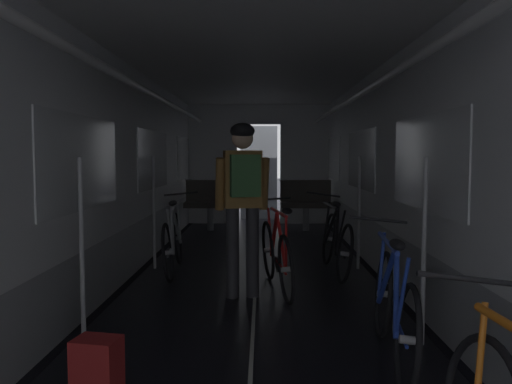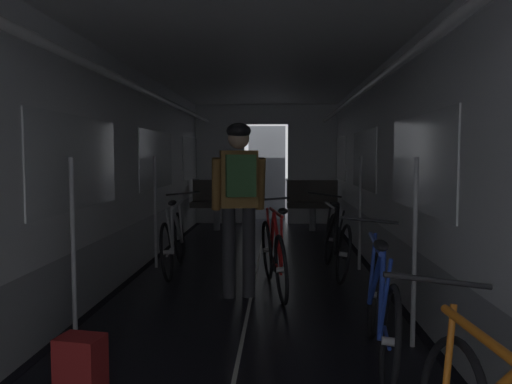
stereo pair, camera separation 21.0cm
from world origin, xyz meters
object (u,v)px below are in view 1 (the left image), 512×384
bicycle_silver (173,241)px  person_cyclist_aisle (243,190)px  bicycle_red_in_aisle (277,254)px  backpack_on_floor (97,366)px  bench_seat_far_right (306,200)px  bench_seat_far_left (211,200)px  bicycle_blue (393,307)px  bicycle_black (336,242)px

bicycle_silver → person_cyclist_aisle: person_cyclist_aisle is taller
bicycle_red_in_aisle → person_cyclist_aisle: bearing=-141.7°
bicycle_red_in_aisle → backpack_on_floor: (-1.12, -2.38, -0.21)m
bicycle_silver → backpack_on_floor: size_ratio=4.98×
bench_seat_far_right → person_cyclist_aisle: size_ratio=0.57×
bench_seat_far_left → person_cyclist_aisle: (0.79, -4.70, 0.50)m
bench_seat_far_left → bicycle_silver: 3.61m
bicycle_blue → bench_seat_far_left: bearing=106.5°
bicycle_red_in_aisle → bench_seat_far_left: bearing=104.3°
bicycle_black → backpack_on_floor: (-1.86, -3.20, -0.21)m
bench_seat_far_left → bicycle_silver: size_ratio=0.58×
bicycle_black → person_cyclist_aisle: (-1.07, -1.08, 0.69)m
bench_seat_far_left → person_cyclist_aisle: bearing=-80.5°
bench_seat_far_right → bicycle_red_in_aisle: size_ratio=0.58×
person_cyclist_aisle → bicycle_blue: bearing=-55.9°
bench_seat_far_left → bicycle_red_in_aisle: size_ratio=0.58×
bench_seat_far_right → bicycle_red_in_aisle: bearing=-98.6°
bench_seat_far_left → bicycle_blue: 6.58m
bicycle_red_in_aisle → backpack_on_floor: size_ratio=4.95×
backpack_on_floor → bench_seat_far_left: bearing=90.0°
bicycle_black → bicycle_red_in_aisle: size_ratio=1.01×
person_cyclist_aisle → backpack_on_floor: size_ratio=5.09×
bicycle_blue → bicycle_red_in_aisle: (-0.74, 1.87, 0.00)m
bench_seat_far_left → bicycle_red_in_aisle: bench_seat_far_left is taller
bicycle_black → person_cyclist_aisle: person_cyclist_aisle is taller
bench_seat_far_right → bench_seat_far_left: bearing=180.0°
backpack_on_floor → bicycle_black: bearing=59.9°
bench_seat_far_left → bicycle_red_in_aisle: (1.13, -4.43, -0.18)m
bench_seat_far_left → bicycle_red_in_aisle: bearing=-75.7°
bench_seat_far_right → bicycle_red_in_aisle: 4.49m
bench_seat_far_left → bench_seat_far_right: bearing=0.0°
bench_seat_far_right → backpack_on_floor: bench_seat_far_right is taller
person_cyclist_aisle → bench_seat_far_left: bearing=99.5°
bench_seat_far_left → bicycle_silver: bench_seat_far_left is taller
bench_seat_far_left → person_cyclist_aisle: 4.80m
bicycle_black → bicycle_blue: bicycle_black is taller
bicycle_red_in_aisle → backpack_on_floor: bearing=-115.3°
bench_seat_far_left → bench_seat_far_right: same height
bench_seat_far_right → bicycle_silver: 4.07m
bench_seat_far_left → bicycle_black: bicycle_black is taller
bicycle_black → person_cyclist_aisle: size_ratio=0.98×
bicycle_red_in_aisle → bicycle_silver: bearing=145.7°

